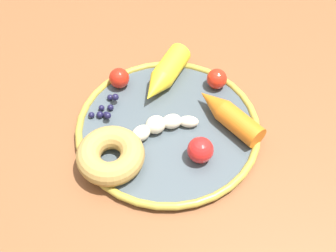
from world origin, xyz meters
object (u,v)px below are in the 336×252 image
(tomato_near, at_px, (119,78))
(tomato_mid, at_px, (199,150))
(dining_table, at_px, (199,150))
(carrot_orange, at_px, (228,115))
(banana, at_px, (157,128))
(carrot_yellow, at_px, (165,75))
(plate, at_px, (168,127))
(blueberry_pile, at_px, (106,109))
(tomato_far, at_px, (217,79))
(donut, at_px, (111,155))

(tomato_near, distance_m, tomato_mid, 0.21)
(dining_table, bearing_deg, carrot_orange, -27.23)
(banana, relative_size, tomato_near, 3.41)
(tomato_near, height_order, tomato_mid, tomato_mid)
(carrot_yellow, bearing_deg, dining_table, -37.71)
(plate, height_order, carrot_yellow, carrot_yellow)
(plate, distance_m, tomato_near, 0.13)
(carrot_orange, bearing_deg, plate, -168.50)
(blueberry_pile, height_order, tomato_near, tomato_near)
(banana, distance_m, tomato_far, 0.15)
(donut, xyz_separation_m, tomato_mid, (0.13, 0.02, 0.00))
(dining_table, height_order, tomato_near, tomato_near)
(carrot_yellow, bearing_deg, banana, -89.45)
(banana, bearing_deg, carrot_orange, 17.34)
(tomato_far, bearing_deg, blueberry_pile, -155.96)
(blueberry_pile, relative_size, tomato_near, 1.63)
(carrot_yellow, xyz_separation_m, tomato_far, (0.09, 0.00, -0.00))
(dining_table, height_order, donut, donut)
(tomato_near, relative_size, tomato_mid, 0.88)
(carrot_orange, bearing_deg, carrot_yellow, 145.79)
(dining_table, bearing_deg, tomato_far, 71.99)
(donut, relative_size, tomato_near, 2.91)
(carrot_orange, relative_size, carrot_yellow, 0.88)
(carrot_orange, relative_size, donut, 1.15)
(dining_table, height_order, tomato_far, tomato_far)
(tomato_mid, bearing_deg, dining_table, 88.97)
(banana, bearing_deg, tomato_near, 129.07)
(dining_table, xyz_separation_m, carrot_orange, (0.04, -0.02, 0.14))
(donut, distance_m, tomato_near, 0.16)
(tomato_far, bearing_deg, carrot_yellow, -178.15)
(donut, xyz_separation_m, tomato_near, (-0.02, 0.16, -0.00))
(plate, bearing_deg, tomato_near, 139.13)
(donut, height_order, tomato_near, donut)
(carrot_yellow, distance_m, tomato_near, 0.08)
(banana, xyz_separation_m, carrot_orange, (0.11, 0.04, 0.01))
(dining_table, bearing_deg, carrot_yellow, 142.29)
(blueberry_pile, bearing_deg, banana, -20.49)
(dining_table, xyz_separation_m, plate, (-0.06, -0.04, 0.12))
(blueberry_pile, bearing_deg, donut, -73.53)
(plate, relative_size, donut, 2.93)
(dining_table, bearing_deg, tomato_near, 164.53)
(carrot_orange, height_order, blueberry_pile, carrot_orange)
(banana, height_order, carrot_orange, carrot_orange)
(dining_table, relative_size, carrot_orange, 8.54)
(tomato_near, bearing_deg, tomato_far, 5.79)
(carrot_orange, bearing_deg, banana, -162.66)
(carrot_orange, height_order, tomato_far, carrot_orange)
(tomato_near, bearing_deg, carrot_yellow, 10.31)
(carrot_orange, xyz_separation_m, blueberry_pile, (-0.21, -0.00, -0.01))
(donut, bearing_deg, tomato_mid, 10.05)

